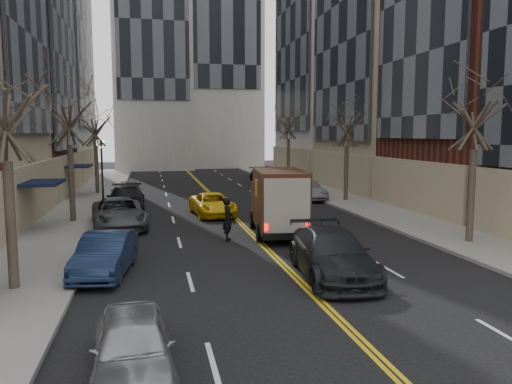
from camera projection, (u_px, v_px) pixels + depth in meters
sidewalk_left at (86, 204)px, 33.53m from camera, size 4.00×66.00×0.15m
sidewalk_right at (338, 197)px, 37.25m from camera, size 4.00×66.00×0.15m
streetwall_right at (401, 11)px, 42.08m from camera, size 12.26×49.00×34.00m
tree_lf_near at (3, 83)px, 14.40m from camera, size 3.20×3.20×8.41m
tree_lf_mid at (68, 99)px, 26.01m from camera, size 3.20×3.20×8.91m
tree_lf_far at (95, 118)px, 38.71m from camera, size 3.20×3.20×8.12m
tree_rt_near at (476, 94)px, 20.92m from camera, size 3.20×3.20×8.71m
tree_rt_mid at (347, 114)px, 34.56m from camera, size 3.20×3.20×8.32m
tree_rt_far at (289, 114)px, 49.06m from camera, size 3.20×3.20×9.11m
traffic_signal at (102, 168)px, 28.68m from camera, size 0.29×0.26×4.70m
ups_truck at (278, 202)px, 23.56m from camera, size 2.82×5.89×3.12m
observer_sedan at (332, 254)px, 16.66m from camera, size 2.70×5.63×1.58m
taxi at (213, 204)px, 29.28m from camera, size 2.59×4.89×1.31m
pedestrian at (228, 219)px, 22.37m from camera, size 0.58×0.78×1.94m
parked_lf_a at (133, 346)px, 9.72m from camera, size 1.76×3.96×1.32m
parked_lf_b at (105, 254)px, 16.90m from camera, size 2.09×4.49×1.42m
parked_lf_c at (119, 213)px, 25.29m from camera, size 3.20×5.79×1.53m
parked_lf_d at (126, 200)px, 30.39m from camera, size 2.28×5.49×1.59m
parked_lf_e at (126, 193)px, 33.75m from camera, size 2.15×4.91×1.65m
parked_rt_a at (306, 190)px, 36.05m from camera, size 2.12×4.54×1.44m
parked_rt_b at (280, 187)px, 38.89m from camera, size 2.54×4.85×1.30m
parked_rt_c at (265, 175)px, 48.75m from camera, size 2.48×5.22×1.47m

